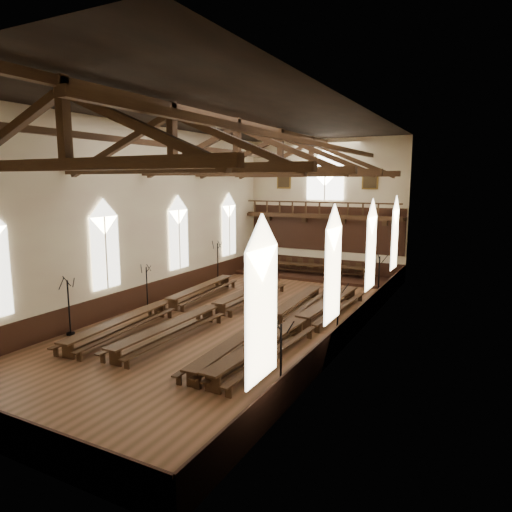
{
  "coord_description": "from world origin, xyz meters",
  "views": [
    {
      "loc": [
        11.19,
        -19.45,
        6.9
      ],
      "look_at": [
        0.24,
        1.5,
        3.05
      ],
      "focal_mm": 32.0,
      "sensor_mm": 36.0,
      "label": 1
    }
  ],
  "objects_px": {
    "refectory_row_d": "(301,322)",
    "refectory_row_a": "(166,304)",
    "candelabrum_right_mid": "(337,325)",
    "high_table": "(313,266)",
    "candelabrum_right_near": "(281,376)",
    "dais": "(312,276)",
    "candelabrum_left_mid": "(147,294)",
    "candelabrum_left_near": "(70,318)",
    "candelabrum_right_far": "(378,287)",
    "refectory_row_b": "(214,308)",
    "candelabrum_left_far": "(218,270)",
    "refectory_row_c": "(271,320)"
  },
  "relations": [
    {
      "from": "refectory_row_a",
      "to": "candelabrum_right_far",
      "type": "relative_size",
      "value": 5.05
    },
    {
      "from": "refectory_row_d",
      "to": "candelabrum_right_far",
      "type": "relative_size",
      "value": 5.15
    },
    {
      "from": "refectory_row_d",
      "to": "candelabrum_left_mid",
      "type": "xyz_separation_m",
      "value": [
        -9.24,
        0.18,
        0.18
      ]
    },
    {
      "from": "refectory_row_b",
      "to": "candelabrum_left_mid",
      "type": "distance_m",
      "value": 4.46
    },
    {
      "from": "refectory_row_c",
      "to": "candelabrum_right_mid",
      "type": "relative_size",
      "value": 5.18
    },
    {
      "from": "refectory_row_a",
      "to": "dais",
      "type": "height_order",
      "value": "refectory_row_a"
    },
    {
      "from": "refectory_row_a",
      "to": "candelabrum_left_mid",
      "type": "relative_size",
      "value": 5.91
    },
    {
      "from": "candelabrum_right_near",
      "to": "candelabrum_right_far",
      "type": "bearing_deg",
      "value": 90.0
    },
    {
      "from": "dais",
      "to": "candelabrum_right_far",
      "type": "xyz_separation_m",
      "value": [
        5.82,
        -4.73,
        0.76
      ]
    },
    {
      "from": "dais",
      "to": "candelabrum_left_near",
      "type": "relative_size",
      "value": 4.22
    },
    {
      "from": "high_table",
      "to": "candelabrum_right_far",
      "type": "bearing_deg",
      "value": -39.1
    },
    {
      "from": "refectory_row_a",
      "to": "candelabrum_left_mid",
      "type": "distance_m",
      "value": 1.78
    },
    {
      "from": "high_table",
      "to": "candelabrum_right_near",
      "type": "height_order",
      "value": "candelabrum_right_near"
    },
    {
      "from": "refectory_row_b",
      "to": "candelabrum_left_far",
      "type": "xyz_separation_m",
      "value": [
        -4.46,
        7.4,
        0.34
      ]
    },
    {
      "from": "refectory_row_b",
      "to": "candelabrum_right_mid",
      "type": "distance_m",
      "value": 6.67
    },
    {
      "from": "refectory_row_d",
      "to": "refectory_row_a",
      "type": "bearing_deg",
      "value": -177.59
    },
    {
      "from": "high_table",
      "to": "refectory_row_d",
      "type": "bearing_deg",
      "value": -71.82
    },
    {
      "from": "refectory_row_d",
      "to": "candelabrum_right_far",
      "type": "xyz_separation_m",
      "value": [
        1.86,
        7.31,
        0.3
      ]
    },
    {
      "from": "refectory_row_c",
      "to": "candelabrum_left_near",
      "type": "xyz_separation_m",
      "value": [
        -7.81,
        -4.81,
        0.31
      ]
    },
    {
      "from": "refectory_row_d",
      "to": "dais",
      "type": "relative_size",
      "value": 1.28
    },
    {
      "from": "refectory_row_a",
      "to": "candelabrum_right_mid",
      "type": "height_order",
      "value": "candelabrum_right_mid"
    },
    {
      "from": "refectory_row_b",
      "to": "candelabrum_right_far",
      "type": "xyz_separation_m",
      "value": [
        6.64,
        7.21,
        0.32
      ]
    },
    {
      "from": "candelabrum_left_far",
      "to": "candelabrum_left_near",
      "type": "bearing_deg",
      "value": -90.0
    },
    {
      "from": "candelabrum_right_far",
      "to": "refectory_row_d",
      "type": "bearing_deg",
      "value": -104.3
    },
    {
      "from": "refectory_row_a",
      "to": "candelabrum_left_mid",
      "type": "height_order",
      "value": "candelabrum_left_mid"
    },
    {
      "from": "refectory_row_c",
      "to": "high_table",
      "type": "xyz_separation_m",
      "value": [
        -2.53,
        12.29,
        0.33
      ]
    },
    {
      "from": "high_table",
      "to": "dais",
      "type": "bearing_deg",
      "value": 180.0
    },
    {
      "from": "dais",
      "to": "candelabrum_left_near",
      "type": "height_order",
      "value": "candelabrum_left_near"
    },
    {
      "from": "candelabrum_left_mid",
      "to": "candelabrum_left_far",
      "type": "height_order",
      "value": "candelabrum_left_far"
    },
    {
      "from": "high_table",
      "to": "candelabrum_left_far",
      "type": "bearing_deg",
      "value": -139.31
    },
    {
      "from": "dais",
      "to": "candelabrum_left_far",
      "type": "xyz_separation_m",
      "value": [
        -5.28,
        -4.54,
        0.78
      ]
    },
    {
      "from": "refectory_row_b",
      "to": "candelabrum_right_near",
      "type": "relative_size",
      "value": 5.36
    },
    {
      "from": "candelabrum_right_near",
      "to": "refectory_row_c",
      "type": "bearing_deg",
      "value": 118.42
    },
    {
      "from": "refectory_row_b",
      "to": "refectory_row_d",
      "type": "height_order",
      "value": "refectory_row_d"
    },
    {
      "from": "candelabrum_left_far",
      "to": "candelabrum_right_near",
      "type": "relative_size",
      "value": 1.09
    },
    {
      "from": "candelabrum_right_mid",
      "to": "high_table",
      "type": "bearing_deg",
      "value": 114.95
    },
    {
      "from": "refectory_row_b",
      "to": "refectory_row_d",
      "type": "distance_m",
      "value": 4.78
    },
    {
      "from": "refectory_row_c",
      "to": "dais",
      "type": "distance_m",
      "value": 12.55
    },
    {
      "from": "candelabrum_left_near",
      "to": "candelabrum_right_mid",
      "type": "xyz_separation_m",
      "value": [
        11.1,
        4.59,
        0.0
      ]
    },
    {
      "from": "high_table",
      "to": "candelabrum_left_near",
      "type": "xyz_separation_m",
      "value": [
        -5.28,
        -17.09,
        -0.02
      ]
    },
    {
      "from": "refectory_row_a",
      "to": "dais",
      "type": "distance_m",
      "value": 12.87
    },
    {
      "from": "candelabrum_right_mid",
      "to": "candelabrum_right_far",
      "type": "relative_size",
      "value": 0.95
    },
    {
      "from": "refectory_row_c",
      "to": "refectory_row_d",
      "type": "bearing_deg",
      "value": 9.92
    },
    {
      "from": "candelabrum_right_near",
      "to": "refectory_row_d",
      "type": "bearing_deg",
      "value": 106.42
    },
    {
      "from": "candelabrum_right_near",
      "to": "refectory_row_a",
      "type": "bearing_deg",
      "value": 147.45
    },
    {
      "from": "candelabrum_right_near",
      "to": "dais",
      "type": "bearing_deg",
      "value": 107.58
    },
    {
      "from": "candelabrum_right_mid",
      "to": "candelabrum_left_mid",
      "type": "bearing_deg",
      "value": 176.68
    },
    {
      "from": "candelabrum_left_near",
      "to": "candelabrum_right_near",
      "type": "height_order",
      "value": "candelabrum_left_near"
    },
    {
      "from": "candelabrum_left_mid",
      "to": "candelabrum_right_near",
      "type": "height_order",
      "value": "candelabrum_right_near"
    },
    {
      "from": "refectory_row_a",
      "to": "candelabrum_left_mid",
      "type": "bearing_deg",
      "value": 163.51
    }
  ]
}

